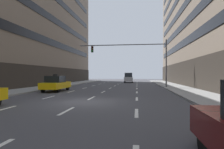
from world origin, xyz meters
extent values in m
plane|color=#424247|center=(0.00, 0.00, 0.00)|extent=(120.00, 120.00, 0.00)
cube|color=silver|center=(-3.38, -3.00, 0.00)|extent=(0.16, 2.00, 0.01)
cube|color=silver|center=(-3.38, 2.00, 0.00)|extent=(0.16, 2.00, 0.01)
cube|color=silver|center=(-3.38, 7.00, 0.00)|extent=(0.16, 2.00, 0.01)
cube|color=silver|center=(-3.38, 12.00, 0.00)|extent=(0.16, 2.00, 0.01)
cube|color=silver|center=(-3.38, 17.00, 0.00)|extent=(0.16, 2.00, 0.01)
cube|color=silver|center=(-3.38, 22.00, 0.00)|extent=(0.16, 2.00, 0.01)
cube|color=silver|center=(-3.38, 27.00, 0.00)|extent=(0.16, 2.00, 0.01)
cube|color=silver|center=(-3.38, 32.00, 0.00)|extent=(0.16, 2.00, 0.01)
cube|color=silver|center=(0.00, -3.00, 0.00)|extent=(0.16, 2.00, 0.01)
cube|color=silver|center=(0.00, 2.00, 0.00)|extent=(0.16, 2.00, 0.01)
cube|color=silver|center=(0.00, 7.00, 0.00)|extent=(0.16, 2.00, 0.01)
cube|color=silver|center=(0.00, 12.00, 0.00)|extent=(0.16, 2.00, 0.01)
cube|color=silver|center=(0.00, 17.00, 0.00)|extent=(0.16, 2.00, 0.01)
cube|color=silver|center=(0.00, 22.00, 0.00)|extent=(0.16, 2.00, 0.01)
cube|color=silver|center=(0.00, 27.00, 0.00)|extent=(0.16, 2.00, 0.01)
cube|color=silver|center=(0.00, 32.00, 0.00)|extent=(0.16, 2.00, 0.01)
cube|color=silver|center=(3.38, -3.00, 0.00)|extent=(0.16, 2.00, 0.01)
cube|color=silver|center=(3.38, 2.00, 0.00)|extent=(0.16, 2.00, 0.01)
cube|color=silver|center=(3.38, 7.00, 0.00)|extent=(0.16, 2.00, 0.01)
cube|color=silver|center=(3.38, 12.00, 0.00)|extent=(0.16, 2.00, 0.01)
cube|color=silver|center=(3.38, 17.00, 0.00)|extent=(0.16, 2.00, 0.01)
cube|color=silver|center=(3.38, 22.00, 0.00)|extent=(0.16, 2.00, 0.01)
cube|color=silver|center=(3.38, 27.00, 0.00)|extent=(0.16, 2.00, 0.01)
cube|color=silver|center=(3.38, 32.00, 0.00)|extent=(0.16, 2.00, 0.01)
cube|color=white|center=(-4.37, -1.73, 0.79)|extent=(0.21, 0.09, 0.15)
cylinder|color=black|center=(-5.88, 8.35, 0.32)|extent=(0.23, 0.65, 0.65)
cylinder|color=black|center=(-4.31, 8.39, 0.32)|extent=(0.23, 0.65, 0.65)
cylinder|color=black|center=(-5.81, 5.70, 0.32)|extent=(0.23, 0.65, 0.65)
cylinder|color=black|center=(-4.23, 5.74, 0.32)|extent=(0.23, 0.65, 0.65)
cube|color=yellow|center=(-5.06, 7.04, 0.64)|extent=(1.93, 4.37, 0.63)
cube|color=black|center=(-5.05, 6.85, 1.29)|extent=(1.63, 1.91, 0.67)
cube|color=white|center=(-5.75, 9.15, 0.75)|extent=(0.20, 0.08, 0.14)
cube|color=red|center=(-5.63, 4.91, 0.75)|extent=(0.20, 0.08, 0.14)
cube|color=white|center=(-4.49, 9.18, 0.75)|extent=(0.20, 0.08, 0.14)
cube|color=red|center=(-4.36, 4.94, 0.75)|extent=(0.20, 0.08, 0.14)
cube|color=black|center=(-5.05, 6.85, 1.71)|extent=(0.44, 0.21, 0.18)
cylinder|color=black|center=(0.77, 30.36, 0.33)|extent=(0.23, 0.65, 0.65)
cylinder|color=black|center=(2.35, 30.38, 0.33)|extent=(0.23, 0.65, 0.65)
cylinder|color=black|center=(0.80, 27.70, 0.33)|extent=(0.23, 0.65, 0.65)
cylinder|color=black|center=(2.38, 27.72, 0.33)|extent=(0.23, 0.65, 0.65)
cube|color=#B7BABF|center=(1.58, 29.04, 0.77)|extent=(1.87, 4.37, 0.89)
cube|color=black|center=(1.58, 29.04, 1.66)|extent=(1.61, 2.59, 0.89)
cube|color=white|center=(0.91, 31.16, 0.93)|extent=(0.20, 0.08, 0.14)
cube|color=red|center=(0.97, 26.90, 0.93)|extent=(0.20, 0.08, 0.14)
cube|color=white|center=(2.18, 31.18, 0.93)|extent=(0.20, 0.08, 0.14)
cube|color=red|center=(2.24, 26.92, 0.93)|extent=(0.20, 0.08, 0.14)
cylinder|color=black|center=(4.89, -7.54, 0.34)|extent=(0.23, 0.68, 0.68)
cube|color=white|center=(5.05, -6.71, 0.78)|extent=(0.21, 0.08, 0.14)
cylinder|color=#4C4C51|center=(7.16, 13.32, 3.23)|extent=(0.18, 0.18, 6.17)
cylinder|color=#4C4C51|center=(1.37, 13.32, 5.73)|extent=(11.58, 0.12, 0.12)
cube|color=black|center=(-2.68, 13.32, 5.21)|extent=(0.28, 0.24, 0.84)
sphere|color=#4B0704|center=(-2.68, 13.18, 5.47)|extent=(0.17, 0.17, 0.17)
sphere|color=#523505|center=(-2.68, 13.18, 5.21)|extent=(0.17, 0.17, 0.17)
sphere|color=green|center=(-2.68, 13.18, 4.95)|extent=(0.17, 0.17, 0.17)
camera|label=1|loc=(3.41, -11.76, 1.79)|focal=30.11mm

